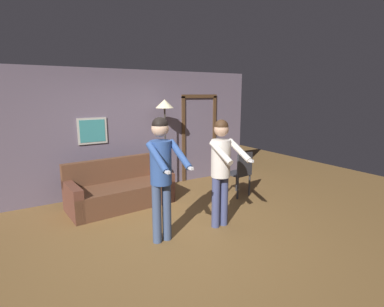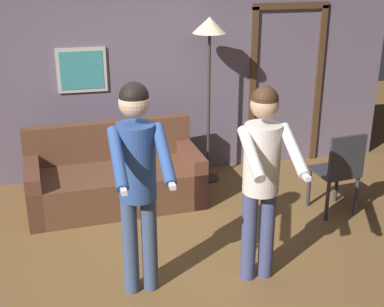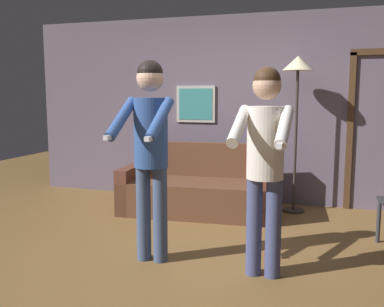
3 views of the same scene
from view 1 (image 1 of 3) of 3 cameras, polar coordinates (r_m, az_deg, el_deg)
ground_plane at (r=4.89m, az=-3.03°, el=-14.19°), size 12.00×12.00×0.00m
back_wall_assembly at (r=6.56m, az=-12.58°, el=4.03°), size 6.40×0.10×2.60m
couch at (r=5.90m, az=-13.59°, el=-7.04°), size 1.96×0.98×0.87m
torchiere_lamp at (r=6.44m, az=-5.22°, el=7.82°), size 0.39×0.39×1.98m
person_standing_left at (r=4.17m, az=-5.83°, el=-2.67°), size 0.45×0.70×1.80m
person_standing_right at (r=4.67m, az=5.61°, el=-1.85°), size 0.44×0.69×1.72m
dining_chair_distant at (r=6.26m, az=9.25°, el=-3.39°), size 0.47×0.47×0.93m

